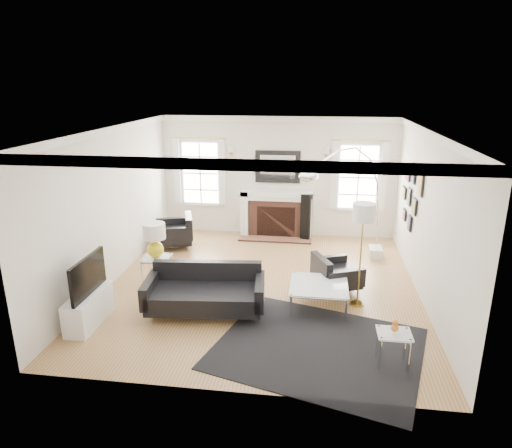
# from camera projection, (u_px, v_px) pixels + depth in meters

# --- Properties ---
(floor) EXTENTS (6.00, 6.00, 0.00)m
(floor) POSITION_uv_depth(u_px,v_px,m) (262.00, 285.00, 8.30)
(floor) COLOR #90623C
(floor) RESTS_ON ground
(back_wall) EXTENTS (5.50, 0.04, 2.80)m
(back_wall) POSITION_uv_depth(u_px,v_px,m) (278.00, 177.00, 10.72)
(back_wall) COLOR silver
(back_wall) RESTS_ON floor
(front_wall) EXTENTS (5.50, 0.04, 2.80)m
(front_wall) POSITION_uv_depth(u_px,v_px,m) (230.00, 285.00, 5.05)
(front_wall) COLOR silver
(front_wall) RESTS_ON floor
(left_wall) EXTENTS (0.04, 6.00, 2.80)m
(left_wall) POSITION_uv_depth(u_px,v_px,m) (111.00, 206.00, 8.24)
(left_wall) COLOR silver
(left_wall) RESTS_ON floor
(right_wall) EXTENTS (0.04, 6.00, 2.80)m
(right_wall) POSITION_uv_depth(u_px,v_px,m) (427.00, 218.00, 7.53)
(right_wall) COLOR silver
(right_wall) RESTS_ON floor
(ceiling) EXTENTS (5.50, 6.00, 0.02)m
(ceiling) POSITION_uv_depth(u_px,v_px,m) (263.00, 129.00, 7.46)
(ceiling) COLOR white
(ceiling) RESTS_ON back_wall
(crown_molding) EXTENTS (5.50, 6.00, 0.12)m
(crown_molding) POSITION_uv_depth(u_px,v_px,m) (263.00, 133.00, 7.48)
(crown_molding) COLOR white
(crown_molding) RESTS_ON back_wall
(fireplace) EXTENTS (1.70, 0.69, 1.11)m
(fireplace) POSITION_uv_depth(u_px,v_px,m) (276.00, 214.00, 10.78)
(fireplace) COLOR white
(fireplace) RESTS_ON floor
(mantel_mirror) EXTENTS (1.05, 0.07, 0.75)m
(mantel_mirror) POSITION_uv_depth(u_px,v_px,m) (278.00, 167.00, 10.60)
(mantel_mirror) COLOR black
(mantel_mirror) RESTS_ON back_wall
(window_left) EXTENTS (1.24, 0.15, 1.62)m
(window_left) POSITION_uv_depth(u_px,v_px,m) (200.00, 173.00, 10.89)
(window_left) COLOR white
(window_left) RESTS_ON back_wall
(window_right) EXTENTS (1.24, 0.15, 1.62)m
(window_right) POSITION_uv_depth(u_px,v_px,m) (358.00, 177.00, 10.41)
(window_right) COLOR white
(window_right) RESTS_ON back_wall
(gallery_wall) EXTENTS (0.04, 1.73, 1.29)m
(gallery_wall) POSITION_uv_depth(u_px,v_px,m) (411.00, 192.00, 8.72)
(gallery_wall) COLOR black
(gallery_wall) RESTS_ON right_wall
(tv_unit) EXTENTS (0.35, 1.00, 1.09)m
(tv_unit) POSITION_uv_depth(u_px,v_px,m) (89.00, 304.00, 6.91)
(tv_unit) COLOR white
(tv_unit) RESTS_ON floor
(area_rug) EXTENTS (3.25, 2.94, 0.01)m
(area_rug) POSITION_uv_depth(u_px,v_px,m) (318.00, 348.00, 6.35)
(area_rug) COLOR black
(area_rug) RESTS_ON floor
(sofa) EXTENTS (1.96, 1.04, 0.61)m
(sofa) POSITION_uv_depth(u_px,v_px,m) (206.00, 292.00, 7.29)
(sofa) COLOR black
(sofa) RESTS_ON floor
(armchair_left) EXTENTS (1.01, 1.08, 0.60)m
(armchair_left) POSITION_uv_depth(u_px,v_px,m) (176.00, 233.00, 10.14)
(armchair_left) COLOR black
(armchair_left) RESTS_ON floor
(armchair_right) EXTENTS (0.96, 1.01, 0.53)m
(armchair_right) POSITION_uv_depth(u_px,v_px,m) (334.00, 274.00, 8.04)
(armchair_right) COLOR black
(armchair_right) RESTS_ON floor
(coffee_table) EXTENTS (0.93, 0.93, 0.41)m
(coffee_table) POSITION_uv_depth(u_px,v_px,m) (319.00, 286.00, 7.39)
(coffee_table) COLOR silver
(coffee_table) RESTS_ON floor
(side_table_left) EXTENTS (0.48, 0.48, 0.53)m
(side_table_left) POSITION_uv_depth(u_px,v_px,m) (156.00, 263.00, 8.22)
(side_table_left) COLOR silver
(side_table_left) RESTS_ON floor
(nesting_table) EXTENTS (0.43, 0.36, 0.48)m
(nesting_table) POSITION_uv_depth(u_px,v_px,m) (394.00, 340.00, 5.87)
(nesting_table) COLOR silver
(nesting_table) RESTS_ON floor
(gourd_lamp) EXTENTS (0.40, 0.40, 0.64)m
(gourd_lamp) POSITION_uv_depth(u_px,v_px,m) (155.00, 238.00, 8.08)
(gourd_lamp) COLOR yellow
(gourd_lamp) RESTS_ON side_table_left
(orange_vase) EXTENTS (0.10, 0.10, 0.16)m
(orange_vase) POSITION_uv_depth(u_px,v_px,m) (395.00, 326.00, 5.81)
(orange_vase) COLOR #CC661A
(orange_vase) RESTS_ON nesting_table
(arc_floor_lamp) EXTENTS (1.74, 1.61, 2.46)m
(arc_floor_lamp) POSITION_uv_depth(u_px,v_px,m) (346.00, 202.00, 8.78)
(arc_floor_lamp) COLOR silver
(arc_floor_lamp) RESTS_ON floor
(stick_floor_lamp) EXTENTS (0.35, 0.35, 1.74)m
(stick_floor_lamp) POSITION_uv_depth(u_px,v_px,m) (363.00, 218.00, 7.14)
(stick_floor_lamp) COLOR #AF8F3C
(stick_floor_lamp) RESTS_ON floor
(speaker_tower) EXTENTS (0.27, 0.27, 1.10)m
(speaker_tower) POSITION_uv_depth(u_px,v_px,m) (306.00, 217.00, 10.55)
(speaker_tower) COLOR black
(speaker_tower) RESTS_ON floor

